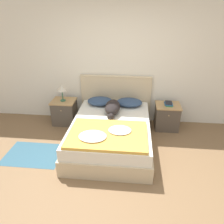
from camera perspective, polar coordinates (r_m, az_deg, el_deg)
name	(u,v)px	position (r m, az deg, el deg)	size (l,w,h in m)	color
ground_plane	(111,184)	(3.42, -0.36, -18.32)	(16.00, 16.00, 0.00)	brown
wall_back	(121,65)	(4.70, 2.48, 12.27)	(9.00, 0.06, 2.55)	silver
bed	(111,133)	(4.10, -0.29, -5.59)	(1.46, 1.98, 0.49)	#C6B28E
headboard	(116,97)	(4.87, 0.99, 3.81)	(1.54, 0.06, 1.06)	#C6B28E
nightstand_left	(65,112)	(4.95, -12.29, 0.07)	(0.51, 0.46, 0.54)	#4C4238
nightstand_right	(167,116)	(4.78, 14.13, -1.13)	(0.51, 0.46, 0.54)	#4C4238
pillow_left	(100,101)	(4.65, -3.10, 2.84)	(0.54, 0.40, 0.15)	navy
pillow_right	(129,102)	(4.60, 4.54, 2.53)	(0.54, 0.40, 0.15)	navy
quilt	(107,134)	(3.55, -1.30, -5.82)	(1.27, 0.93, 0.09)	gold
dog	(113,108)	(4.27, 0.15, 1.15)	(0.29, 0.78, 0.23)	black
book_stack	(169,104)	(4.64, 14.55, 2.11)	(0.17, 0.21, 0.06)	#337547
table_lamp	(62,88)	(4.73, -12.98, 6.07)	(0.21, 0.21, 0.37)	#336B4C
rug	(34,154)	(4.21, -19.72, -10.35)	(1.00, 0.72, 0.00)	#335B70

